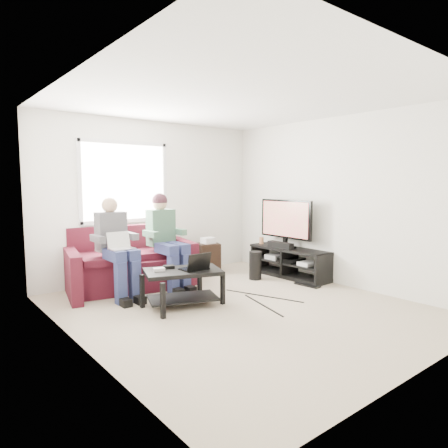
# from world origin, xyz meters

# --- Properties ---
(floor) EXTENTS (4.50, 4.50, 0.00)m
(floor) POSITION_xyz_m (0.00, 0.00, 0.00)
(floor) COLOR beige
(floor) RESTS_ON ground
(ceiling) EXTENTS (4.50, 4.50, 0.00)m
(ceiling) POSITION_xyz_m (0.00, 0.00, 2.60)
(ceiling) COLOR white
(ceiling) RESTS_ON wall_back
(wall_back) EXTENTS (4.50, 0.00, 4.50)m
(wall_back) POSITION_xyz_m (0.00, 2.25, 1.30)
(wall_back) COLOR white
(wall_back) RESTS_ON floor
(wall_front) EXTENTS (4.50, 0.00, 4.50)m
(wall_front) POSITION_xyz_m (0.00, -2.25, 1.30)
(wall_front) COLOR white
(wall_front) RESTS_ON floor
(wall_left) EXTENTS (0.00, 4.50, 4.50)m
(wall_left) POSITION_xyz_m (-2.00, 0.00, 1.30)
(wall_left) COLOR white
(wall_left) RESTS_ON floor
(wall_right) EXTENTS (0.00, 4.50, 4.50)m
(wall_right) POSITION_xyz_m (2.00, 0.00, 1.30)
(wall_right) COLOR white
(wall_right) RESTS_ON floor
(window) EXTENTS (1.48, 0.04, 1.28)m
(window) POSITION_xyz_m (-0.50, 2.23, 1.60)
(window) COLOR white
(window) RESTS_ON wall_back
(sofa) EXTENTS (2.15, 1.26, 0.92)m
(sofa) POSITION_xyz_m (-0.61, 1.82, 0.34)
(sofa) COLOR #4F131F
(sofa) RESTS_ON floor
(person_left) EXTENTS (0.40, 0.70, 1.39)m
(person_left) POSITION_xyz_m (-1.01, 1.46, 0.77)
(person_left) COLOR navy
(person_left) RESTS_ON sofa
(person_right) EXTENTS (0.40, 0.71, 1.43)m
(person_right) POSITION_xyz_m (-0.21, 1.48, 0.83)
(person_right) COLOR navy
(person_right) RESTS_ON sofa
(laptop_silver) EXTENTS (0.38, 0.34, 0.24)m
(laptop_silver) POSITION_xyz_m (-1.01, 1.29, 0.76)
(laptop_silver) COLOR silver
(laptop_silver) RESTS_ON person_left
(coffee_table) EXTENTS (1.10, 0.88, 0.48)m
(coffee_table) POSITION_xyz_m (-0.52, 0.53, 0.35)
(coffee_table) COLOR black
(coffee_table) RESTS_ON floor
(laptop_black) EXTENTS (0.41, 0.36, 0.24)m
(laptop_black) POSITION_xyz_m (-0.40, 0.45, 0.60)
(laptop_black) COLOR black
(laptop_black) RESTS_ON coffee_table
(controller_a) EXTENTS (0.16, 0.12, 0.04)m
(controller_a) POSITION_xyz_m (-0.80, 0.65, 0.50)
(controller_a) COLOR silver
(controller_a) RESTS_ON coffee_table
(controller_b) EXTENTS (0.16, 0.14, 0.04)m
(controller_b) POSITION_xyz_m (-0.62, 0.71, 0.50)
(controller_b) COLOR black
(controller_b) RESTS_ON coffee_table
(controller_c) EXTENTS (0.17, 0.14, 0.04)m
(controller_c) POSITION_xyz_m (-0.22, 0.68, 0.50)
(controller_c) COLOR gray
(controller_c) RESTS_ON coffee_table
(tv_stand) EXTENTS (0.48, 1.49, 0.49)m
(tv_stand) POSITION_xyz_m (1.77, 0.77, 0.22)
(tv_stand) COLOR black
(tv_stand) RESTS_ON floor
(tv) EXTENTS (0.12, 1.10, 0.81)m
(tv) POSITION_xyz_m (1.77, 0.87, 0.95)
(tv) COLOR black
(tv) RESTS_ON tv_stand
(soundbar) EXTENTS (0.12, 0.50, 0.10)m
(soundbar) POSITION_xyz_m (1.65, 0.87, 0.54)
(soundbar) COLOR black
(soundbar) RESTS_ON tv_stand
(drink_cup) EXTENTS (0.08, 0.08, 0.12)m
(drink_cup) POSITION_xyz_m (1.72, 1.40, 0.55)
(drink_cup) COLOR #AD734A
(drink_cup) RESTS_ON tv_stand
(console_white) EXTENTS (0.30, 0.22, 0.06)m
(console_white) POSITION_xyz_m (1.77, 0.37, 0.29)
(console_white) COLOR silver
(console_white) RESTS_ON tv_stand
(console_grey) EXTENTS (0.34, 0.26, 0.08)m
(console_grey) POSITION_xyz_m (1.77, 1.07, 0.30)
(console_grey) COLOR gray
(console_grey) RESTS_ON tv_stand
(console_black) EXTENTS (0.38, 0.30, 0.07)m
(console_black) POSITION_xyz_m (1.77, 0.72, 0.30)
(console_black) COLOR black
(console_black) RESTS_ON tv_stand
(subwoofer) EXTENTS (0.20, 0.20, 0.47)m
(subwoofer) POSITION_xyz_m (1.19, 0.99, 0.23)
(subwoofer) COLOR black
(subwoofer) RESTS_ON floor
(keyboard_floor) EXTENTS (0.17, 0.43, 0.02)m
(keyboard_floor) POSITION_xyz_m (1.53, 0.18, 0.01)
(keyboard_floor) COLOR black
(keyboard_floor) RESTS_ON floor
(end_table) EXTENTS (0.36, 0.36, 0.63)m
(end_table) POSITION_xyz_m (0.86, 1.86, 0.28)
(end_table) COLOR black
(end_table) RESTS_ON floor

